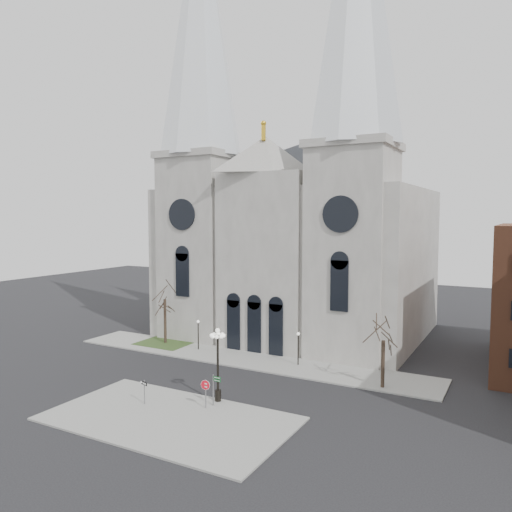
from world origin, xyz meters
The scene contains 13 objects.
ground centered at (0.00, 0.00, 0.00)m, with size 160.00×160.00×0.00m, color black.
sidewalk_near centered at (3.00, -5.00, 0.07)m, with size 18.00×10.00×0.14m, color gray.
sidewalk_far centered at (0.00, 11.00, 0.07)m, with size 40.00×6.00×0.14m, color gray.
grass_patch centered at (-11.00, 12.00, 0.09)m, with size 6.00×5.00×0.18m, color #2F491F.
cathedral centered at (0.00, 22.86, 18.48)m, with size 33.00×26.66×54.00m.
tree_left centered at (-11.00, 12.00, 5.58)m, with size 3.20×3.20×7.50m.
tree_right centered at (15.00, 9.00, 4.47)m, with size 3.20×3.20×6.00m.
ped_lamp_left centered at (-6.00, 11.50, 2.33)m, with size 0.32×0.32×3.26m.
ped_lamp_right centered at (6.00, 11.50, 2.33)m, with size 0.32×0.32×3.26m.
stop_sign centered at (4.33, -2.19, 1.74)m, with size 0.79×0.21×2.22m.
globe_lamp centered at (4.34, -0.50, 3.83)m, with size 1.61×1.61×5.87m.
one_way_sign centered at (-0.38, -3.75, 1.44)m, with size 0.80×0.27×1.88m.
street_name_sign centered at (4.61, -1.44, 1.56)m, with size 0.78×0.11×2.43m.
Camera 1 is at (25.43, -32.94, 14.78)m, focal length 35.00 mm.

